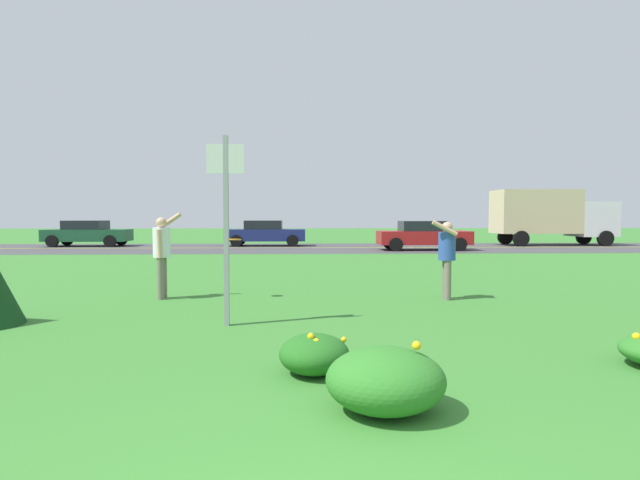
{
  "coord_description": "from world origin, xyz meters",
  "views": [
    {
      "loc": [
        -0.09,
        -1.89,
        1.65
      ],
      "look_at": [
        0.3,
        8.05,
        1.2
      ],
      "focal_mm": 28.57,
      "sensor_mm": 36.0,
      "label": 1
    }
  ],
  "objects_px": {
    "sign_post_near_path": "(226,212)",
    "frisbee_orange": "(235,239)",
    "box_truck_white": "(550,214)",
    "person_catcher_blue_shirt": "(447,253)",
    "car_red_center_right": "(423,235)",
    "person_thrower_white_shirt": "(162,250)",
    "car_dark_green_leftmost": "(87,233)",
    "car_navy_center_left": "(265,233)"
  },
  "relations": [
    {
      "from": "person_thrower_white_shirt",
      "to": "frisbee_orange",
      "type": "relative_size",
      "value": 7.08
    },
    {
      "from": "car_navy_center_left",
      "to": "car_red_center_right",
      "type": "xyz_separation_m",
      "value": [
        8.11,
        -4.0,
        0.0
      ]
    },
    {
      "from": "sign_post_near_path",
      "to": "box_truck_white",
      "type": "bearing_deg",
      "value": 53.75
    },
    {
      "from": "car_red_center_right",
      "to": "sign_post_near_path",
      "type": "bearing_deg",
      "value": -112.61
    },
    {
      "from": "person_thrower_white_shirt",
      "to": "person_catcher_blue_shirt",
      "type": "relative_size",
      "value": 1.1
    },
    {
      "from": "car_dark_green_leftmost",
      "to": "person_thrower_white_shirt",
      "type": "bearing_deg",
      "value": -63.92
    },
    {
      "from": "person_catcher_blue_shirt",
      "to": "frisbee_orange",
      "type": "distance_m",
      "value": 4.24
    },
    {
      "from": "sign_post_near_path",
      "to": "car_navy_center_left",
      "type": "relative_size",
      "value": 0.64
    },
    {
      "from": "frisbee_orange",
      "to": "car_red_center_right",
      "type": "height_order",
      "value": "car_red_center_right"
    },
    {
      "from": "car_red_center_right",
      "to": "box_truck_white",
      "type": "bearing_deg",
      "value": 25.37
    },
    {
      "from": "car_navy_center_left",
      "to": "sign_post_near_path",
      "type": "bearing_deg",
      "value": -87.64
    },
    {
      "from": "car_navy_center_left",
      "to": "box_truck_white",
      "type": "height_order",
      "value": "box_truck_white"
    },
    {
      "from": "person_thrower_white_shirt",
      "to": "box_truck_white",
      "type": "relative_size",
      "value": 0.26
    },
    {
      "from": "frisbee_orange",
      "to": "car_navy_center_left",
      "type": "height_order",
      "value": "car_navy_center_left"
    },
    {
      "from": "person_catcher_blue_shirt",
      "to": "car_navy_center_left",
      "type": "relative_size",
      "value": 0.35
    },
    {
      "from": "sign_post_near_path",
      "to": "car_red_center_right",
      "type": "relative_size",
      "value": 0.64
    },
    {
      "from": "frisbee_orange",
      "to": "car_red_center_right",
      "type": "relative_size",
      "value": 0.05
    },
    {
      "from": "sign_post_near_path",
      "to": "car_dark_green_leftmost",
      "type": "relative_size",
      "value": 0.64
    },
    {
      "from": "car_red_center_right",
      "to": "box_truck_white",
      "type": "distance_m",
      "value": 9.4
    },
    {
      "from": "car_red_center_right",
      "to": "car_navy_center_left",
      "type": "bearing_deg",
      "value": 153.75
    },
    {
      "from": "car_navy_center_left",
      "to": "car_red_center_right",
      "type": "relative_size",
      "value": 1.0
    },
    {
      "from": "person_thrower_white_shirt",
      "to": "car_navy_center_left",
      "type": "xyz_separation_m",
      "value": [
        0.78,
        18.78,
        -0.25
      ]
    },
    {
      "from": "person_catcher_blue_shirt",
      "to": "car_navy_center_left",
      "type": "xyz_separation_m",
      "value": [
        -4.91,
        19.07,
        -0.19
      ]
    },
    {
      "from": "car_navy_center_left",
      "to": "box_truck_white",
      "type": "bearing_deg",
      "value": -0.0
    },
    {
      "from": "person_catcher_blue_shirt",
      "to": "car_navy_center_left",
      "type": "bearing_deg",
      "value": 104.45
    },
    {
      "from": "person_thrower_white_shirt",
      "to": "box_truck_white",
      "type": "distance_m",
      "value": 25.57
    },
    {
      "from": "car_dark_green_leftmost",
      "to": "car_navy_center_left",
      "type": "distance_m",
      "value": 9.97
    },
    {
      "from": "person_thrower_white_shirt",
      "to": "car_dark_green_leftmost",
      "type": "xyz_separation_m",
      "value": [
        -9.19,
        18.78,
        -0.25
      ]
    },
    {
      "from": "person_catcher_blue_shirt",
      "to": "car_navy_center_left",
      "type": "height_order",
      "value": "person_catcher_blue_shirt"
    },
    {
      "from": "person_thrower_white_shirt",
      "to": "frisbee_orange",
      "type": "height_order",
      "value": "person_thrower_white_shirt"
    },
    {
      "from": "sign_post_near_path",
      "to": "frisbee_orange",
      "type": "height_order",
      "value": "sign_post_near_path"
    },
    {
      "from": "car_navy_center_left",
      "to": "box_truck_white",
      "type": "relative_size",
      "value": 0.67
    },
    {
      "from": "car_red_center_right",
      "to": "frisbee_orange",
      "type": "bearing_deg",
      "value": -116.65
    },
    {
      "from": "frisbee_orange",
      "to": "car_navy_center_left",
      "type": "relative_size",
      "value": 0.05
    },
    {
      "from": "box_truck_white",
      "to": "sign_post_near_path",
      "type": "bearing_deg",
      "value": -126.25
    },
    {
      "from": "person_thrower_white_shirt",
      "to": "car_navy_center_left",
      "type": "bearing_deg",
      "value": 87.62
    },
    {
      "from": "frisbee_orange",
      "to": "car_red_center_right",
      "type": "distance_m",
      "value": 16.56
    },
    {
      "from": "box_truck_white",
      "to": "car_red_center_right",
      "type": "bearing_deg",
      "value": -154.63
    },
    {
      "from": "sign_post_near_path",
      "to": "person_catcher_blue_shirt",
      "type": "xyz_separation_m",
      "value": [
        4.03,
        2.3,
        -0.8
      ]
    },
    {
      "from": "sign_post_near_path",
      "to": "person_catcher_blue_shirt",
      "type": "bearing_deg",
      "value": 29.74
    },
    {
      "from": "sign_post_near_path",
      "to": "box_truck_white",
      "type": "height_order",
      "value": "box_truck_white"
    },
    {
      "from": "sign_post_near_path",
      "to": "frisbee_orange",
      "type": "xyz_separation_m",
      "value": [
        -0.19,
        2.57,
        -0.53
      ]
    }
  ]
}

